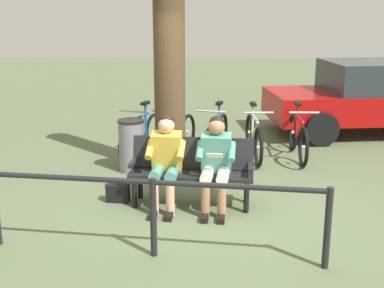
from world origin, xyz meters
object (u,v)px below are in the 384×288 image
object	(u,v)px
parked_car	(376,96)
person_companion	(166,157)
tree_trunk	(169,44)
bicycle_blue	(217,136)
bicycle_black	(254,138)
bicycle_green	(176,137)
bicycle_red	(298,138)
handbag	(118,193)
bench	(192,166)
person_reading	(216,159)
bicycle_silver	(142,136)
litter_bin	(132,146)

from	to	relation	value
parked_car	person_companion	bearing A→B (deg)	39.44
tree_trunk	person_companion	bearing A→B (deg)	92.01
bicycle_blue	person_companion	bearing A→B (deg)	-2.80
person_companion	bicycle_black	distance (m)	2.63
bicycle_green	bicycle_blue	bearing A→B (deg)	115.33
bicycle_red	bicycle_blue	size ratio (longest dim) A/B	1.02
handbag	bicycle_green	distance (m)	2.22
bench	handbag	xyz separation A→B (m)	(0.99, -0.01, -0.39)
bicycle_blue	parked_car	bearing A→B (deg)	133.22
tree_trunk	bicycle_black	xyz separation A→B (m)	(-1.37, -0.77, -1.63)
parked_car	bench	bearing A→B (deg)	40.99
bench	person_reading	world-z (taller)	person_reading
person_reading	bicycle_silver	world-z (taller)	person_reading
bicycle_red	parked_car	xyz separation A→B (m)	(-1.88, -1.89, 0.41)
person_companion	tree_trunk	size ratio (longest dim) A/B	0.30
person_companion	parked_car	xyz separation A→B (m)	(-3.97, -4.17, 0.11)
handbag	tree_trunk	distance (m)	2.38
person_companion	bicycle_green	distance (m)	2.28
bench	tree_trunk	distance (m)	2.04
bench	bicycle_red	xyz separation A→B (m)	(-1.75, -2.15, -0.15)
bicycle_green	person_companion	bearing A→B (deg)	20.44
person_companion	handbag	bearing A→B (deg)	-7.09
bicycle_black	bicycle_silver	bearing A→B (deg)	-94.86
bicycle_green	litter_bin	bearing A→B (deg)	-19.57
parked_car	tree_trunk	bearing A→B (deg)	26.79
litter_bin	bicycle_green	world-z (taller)	bicycle_green
tree_trunk	bicycle_green	xyz separation A→B (m)	(-0.04, -0.77, -1.63)
bicycle_black	bicycle_blue	xyz separation A→B (m)	(0.64, -0.07, 0.00)
person_reading	bicycle_green	bearing A→B (deg)	-69.41
person_companion	bicycle_black	size ratio (longest dim) A/B	0.71
person_reading	handbag	world-z (taller)	person_reading
bicycle_black	parked_car	xyz separation A→B (m)	(-2.64, -1.92, 0.41)
bicycle_black	bicycle_red	bearing A→B (deg)	88.80
person_reading	tree_trunk	xyz separation A→B (m)	(0.69, -1.54, 1.33)
person_companion	bicycle_blue	size ratio (longest dim) A/B	0.73
bicycle_black	bench	bearing A→B (deg)	-28.82
handbag	bicycle_black	size ratio (longest dim) A/B	0.18
litter_bin	bicycle_red	size ratio (longest dim) A/B	0.49
litter_bin	parked_car	xyz separation A→B (m)	(-4.63, -2.70, 0.36)
litter_bin	bicycle_blue	distance (m)	1.59
person_reading	bicycle_red	distance (m)	2.77
handbag	bicycle_blue	world-z (taller)	bicycle_blue
person_reading	person_companion	bearing A→B (deg)	-0.05
person_reading	litter_bin	distance (m)	2.02
litter_bin	bicycle_blue	size ratio (longest dim) A/B	0.50
bicycle_green	handbag	bearing A→B (deg)	3.12
person_reading	bicycle_blue	bearing A→B (deg)	-86.19
person_reading	bicycle_silver	size ratio (longest dim) A/B	0.74
litter_bin	bicycle_black	size ratio (longest dim) A/B	0.49
tree_trunk	bicycle_silver	size ratio (longest dim) A/B	2.46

